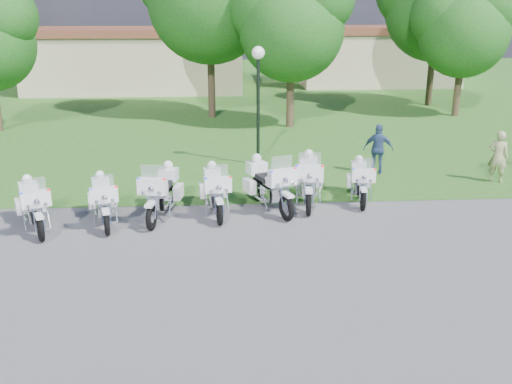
{
  "coord_description": "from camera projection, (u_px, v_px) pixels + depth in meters",
  "views": [
    {
      "loc": [
        -0.46,
        -12.48,
        5.39
      ],
      "look_at": [
        0.41,
        1.2,
        0.95
      ],
      "focal_mm": 40.0,
      "sensor_mm": 36.0,
      "label": 1
    }
  ],
  "objects": [
    {
      "name": "tree_4",
      "position": [
        436.0,
        0.0,
        31.38
      ],
      "size": [
        6.56,
        5.6,
        8.75
      ],
      "color": "#38281C",
      "rests_on": "ground"
    },
    {
      "name": "tree_3",
      "position": [
        464.0,
        24.0,
        28.46
      ],
      "size": [
        5.23,
        4.46,
        6.97
      ],
      "color": "#38281C",
      "rests_on": "ground"
    },
    {
      "name": "motorcycle_4",
      "position": [
        269.0,
        184.0,
        15.85
      ],
      "size": [
        1.42,
        2.42,
        1.71
      ],
      "rotation": [
        0.0,
        0.0,
        3.52
      ],
      "color": "black",
      "rests_on": "ground"
    },
    {
      "name": "motorcycle_5",
      "position": [
        309.0,
        179.0,
        16.3
      ],
      "size": [
        1.05,
        2.53,
        1.7
      ],
      "rotation": [
        0.0,
        0.0,
        3.0
      ],
      "color": "black",
      "rests_on": "ground"
    },
    {
      "name": "building_west",
      "position": [
        138.0,
        58.0,
        39.12
      ],
      "size": [
        14.56,
        8.32,
        4.1
      ],
      "color": "tan",
      "rests_on": "ground"
    },
    {
      "name": "motorcycle_2",
      "position": [
        162.0,
        192.0,
        15.26
      ],
      "size": [
        1.07,
        2.44,
        1.65
      ],
      "rotation": [
        0.0,
        0.0,
        2.97
      ],
      "color": "black",
      "rests_on": "ground"
    },
    {
      "name": "bystander_c",
      "position": [
        378.0,
        149.0,
        19.19
      ],
      "size": [
        1.07,
        0.7,
        1.69
      ],
      "primitive_type": "imported",
      "rotation": [
        0.0,
        0.0,
        2.83
      ],
      "color": "#304A75",
      "rests_on": "ground"
    },
    {
      "name": "motorcycle_3",
      "position": [
        215.0,
        190.0,
        15.55
      ],
      "size": [
        0.92,
        2.32,
        1.56
      ],
      "rotation": [
        0.0,
        0.0,
        3.26
      ],
      "color": "black",
      "rests_on": "ground"
    },
    {
      "name": "ground",
      "position": [
        242.0,
        246.0,
        13.53
      ],
      "size": [
        100.0,
        100.0,
        0.0
      ],
      "primitive_type": "plane",
      "color": "#57575C",
      "rests_on": "ground"
    },
    {
      "name": "lamp_post",
      "position": [
        258.0,
        77.0,
        19.55
      ],
      "size": [
        0.44,
        0.44,
        4.16
      ],
      "color": "black",
      "rests_on": "ground"
    },
    {
      "name": "tree_2",
      "position": [
        291.0,
        18.0,
        25.62
      ],
      "size": [
        5.59,
        4.77,
        7.45
      ],
      "color": "#38281C",
      "rests_on": "ground"
    },
    {
      "name": "motorcycle_1",
      "position": [
        103.0,
        200.0,
        14.81
      ],
      "size": [
        1.08,
        2.2,
        1.5
      ],
      "rotation": [
        0.0,
        0.0,
        3.39
      ],
      "color": "black",
      "rests_on": "ground"
    },
    {
      "name": "grass_lawn",
      "position": [
        226.0,
        90.0,
        39.17
      ],
      "size": [
        100.0,
        48.0,
        0.01
      ],
      "primitive_type": "cube",
      "color": "#245D1D",
      "rests_on": "ground"
    },
    {
      "name": "building_east",
      "position": [
        374.0,
        55.0,
        42.04
      ],
      "size": [
        11.44,
        7.28,
        4.1
      ],
      "color": "tan",
      "rests_on": "ground"
    },
    {
      "name": "motorcycle_0",
      "position": [
        33.0,
        205.0,
        14.41
      ],
      "size": [
        1.34,
        2.13,
        1.53
      ],
      "rotation": [
        0.0,
        0.0,
        3.57
      ],
      "color": "black",
      "rests_on": "ground"
    },
    {
      "name": "bystander_a",
      "position": [
        498.0,
        157.0,
        18.26
      ],
      "size": [
        0.73,
        0.66,
        1.68
      ],
      "primitive_type": "imported",
      "rotation": [
        0.0,
        0.0,
        2.61
      ],
      "color": "tan",
      "rests_on": "ground"
    },
    {
      "name": "motorcycle_6",
      "position": [
        360.0,
        180.0,
        16.58
      ],
      "size": [
        0.89,
        2.15,
        1.45
      ],
      "rotation": [
        0.0,
        0.0,
        3.0
      ],
      "color": "black",
      "rests_on": "ground"
    }
  ]
}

